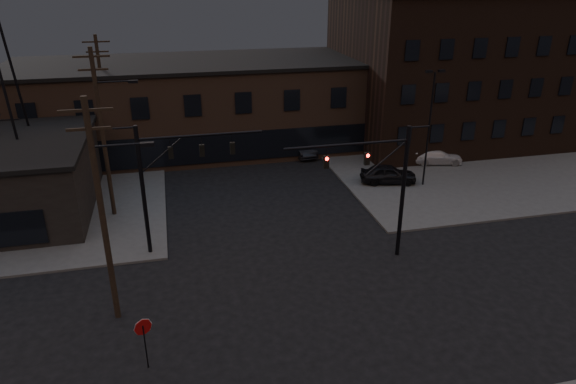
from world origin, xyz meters
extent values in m
plane|color=black|center=(0.00, 0.00, 0.00)|extent=(140.00, 140.00, 0.00)
cube|color=#474744|center=(22.00, 22.00, 0.07)|extent=(30.00, 30.00, 0.15)
cube|color=brown|center=(0.00, 28.00, 4.00)|extent=(40.00, 12.00, 8.00)
cube|color=black|center=(22.00, 26.00, 7.00)|extent=(22.00, 16.00, 14.00)
cylinder|color=black|center=(6.50, 4.50, 4.00)|extent=(0.24, 0.24, 8.00)
cylinder|color=black|center=(3.00, 4.50, 7.20)|extent=(7.00, 0.14, 0.14)
cube|color=#FF140C|center=(4.17, 4.50, 6.30)|extent=(0.28, 0.22, 0.70)
cube|color=#FF140C|center=(1.83, 4.50, 6.30)|extent=(0.28, 0.22, 0.70)
cylinder|color=black|center=(-8.00, 8.00, 4.00)|extent=(0.24, 0.24, 8.00)
cylinder|color=black|center=(-4.50, 8.00, 7.20)|extent=(7.00, 0.14, 0.14)
cube|color=black|center=(-6.25, 8.00, 6.30)|extent=(0.28, 0.22, 0.70)
cube|color=black|center=(-4.50, 8.00, 6.30)|extent=(0.28, 0.22, 0.70)
cube|color=black|center=(-2.75, 8.00, 6.30)|extent=(0.28, 0.22, 0.70)
cylinder|color=black|center=(-8.00, -2.00, 1.10)|extent=(0.06, 0.06, 2.20)
cylinder|color=maroon|center=(-8.00, -1.98, 2.10)|extent=(0.72, 0.33, 0.76)
cylinder|color=black|center=(-9.50, 2.00, 5.50)|extent=(0.28, 0.28, 11.00)
cube|color=black|center=(-9.50, 2.00, 10.40)|extent=(2.20, 0.12, 0.12)
cube|color=black|center=(-9.50, 2.00, 9.60)|extent=(1.80, 0.12, 0.12)
cube|color=black|center=(-7.20, 2.00, 8.75)|extent=(0.60, 0.25, 0.18)
cylinder|color=black|center=(-10.50, 14.00, 5.75)|extent=(0.28, 0.28, 11.50)
cube|color=black|center=(-10.50, 14.00, 10.90)|extent=(2.20, 0.12, 0.12)
cube|color=black|center=(-10.50, 14.00, 10.10)|extent=(1.80, 0.12, 0.12)
cube|color=black|center=(-8.20, 14.00, 9.25)|extent=(0.60, 0.25, 0.18)
cylinder|color=black|center=(-11.50, 26.00, 5.50)|extent=(0.28, 0.28, 11.00)
cube|color=black|center=(-11.50, 26.00, 10.40)|extent=(2.20, 0.12, 0.12)
cube|color=black|center=(-11.50, 26.00, 9.60)|extent=(1.80, 0.12, 0.12)
cylinder|color=black|center=(13.00, 14.00, 4.50)|extent=(0.14, 0.14, 9.00)
cube|color=black|center=(12.50, 14.00, 9.05)|extent=(0.50, 0.28, 0.18)
cube|color=black|center=(13.50, 14.00, 9.05)|extent=(0.50, 0.28, 0.18)
cylinder|color=black|center=(19.00, 19.00, 4.50)|extent=(0.14, 0.14, 9.00)
cube|color=black|center=(18.50, 19.00, 9.05)|extent=(0.50, 0.28, 0.18)
cube|color=black|center=(19.50, 19.00, 9.05)|extent=(0.50, 0.28, 0.18)
imported|color=black|center=(10.42, 14.98, 0.90)|extent=(4.68, 2.72, 1.50)
imported|color=silver|center=(16.45, 18.24, 0.79)|extent=(4.70, 2.78, 1.28)
imported|color=black|center=(5.50, 23.73, 0.79)|extent=(2.12, 4.93, 1.58)
camera|label=1|loc=(-6.12, -20.25, 15.66)|focal=32.00mm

